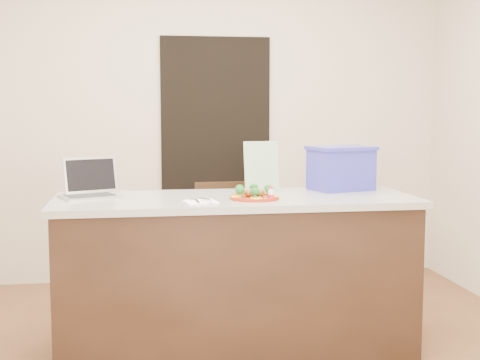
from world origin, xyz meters
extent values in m
plane|color=beige|center=(0.00, 2.00, 1.35)|extent=(4.00, 0.00, 4.00)
plane|color=beige|center=(0.00, -2.00, 1.35)|extent=(4.00, 0.00, 4.00)
cube|color=black|center=(0.10, 1.98, 1.00)|extent=(0.90, 0.02, 2.00)
cube|color=black|center=(0.00, 0.25, 0.44)|extent=(2.00, 0.70, 0.88)
cube|color=beige|center=(0.00, 0.25, 0.90)|extent=(2.06, 0.76, 0.04)
cylinder|color=maroon|center=(0.09, 0.14, 0.93)|extent=(0.28, 0.28, 0.02)
torus|color=maroon|center=(0.09, 0.14, 0.93)|extent=(0.28, 0.28, 0.01)
sphere|color=brown|center=(0.09, 0.14, 0.96)|extent=(0.04, 0.04, 0.04)
sphere|color=brown|center=(0.12, 0.12, 0.96)|extent=(0.04, 0.04, 0.04)
sphere|color=brown|center=(0.13, 0.14, 0.96)|extent=(0.04, 0.04, 0.04)
sphere|color=brown|center=(0.12, 0.16, 0.96)|extent=(0.04, 0.04, 0.04)
sphere|color=brown|center=(0.10, 0.18, 0.96)|extent=(0.04, 0.04, 0.04)
sphere|color=brown|center=(0.07, 0.17, 0.96)|extent=(0.04, 0.04, 0.04)
sphere|color=brown|center=(0.06, 0.15, 0.96)|extent=(0.04, 0.04, 0.04)
sphere|color=brown|center=(0.06, 0.12, 0.96)|extent=(0.04, 0.04, 0.04)
sphere|color=brown|center=(0.08, 0.11, 0.96)|extent=(0.04, 0.04, 0.04)
ellipsoid|color=#134718|center=(0.02, 0.20, 0.97)|extent=(0.05, 0.05, 0.04)
ellipsoid|color=#134718|center=(0.00, 0.10, 0.97)|extent=(0.05, 0.05, 0.04)
ellipsoid|color=#134718|center=(0.08, 0.05, 0.97)|extent=(0.05, 0.05, 0.04)
ellipsoid|color=#134718|center=(0.17, 0.08, 0.97)|extent=(0.05, 0.05, 0.04)
ellipsoid|color=#134718|center=(0.18, 0.17, 0.97)|extent=(0.05, 0.05, 0.04)
ellipsoid|color=#134718|center=(0.10, 0.23, 0.97)|extent=(0.05, 0.05, 0.04)
torus|color=yellow|center=(0.04, 0.23, 0.94)|extent=(0.07, 0.07, 0.01)
torus|color=yellow|center=(-0.01, 0.11, 0.94)|extent=(0.07, 0.07, 0.01)
torus|color=yellow|center=(0.08, 0.03, 0.94)|extent=(0.07, 0.07, 0.01)
torus|color=yellow|center=(0.19, 0.10, 0.94)|extent=(0.07, 0.07, 0.01)
torus|color=yellow|center=(0.16, 0.22, 0.94)|extent=(0.07, 0.07, 0.01)
cube|color=white|center=(-0.22, 0.05, 0.92)|extent=(0.19, 0.19, 0.01)
cube|color=#A9A8AD|center=(-0.24, 0.03, 0.93)|extent=(0.02, 0.13, 0.00)
cube|color=#A9A8AD|center=(-0.24, 0.10, 0.93)|extent=(0.03, 0.05, 0.00)
cube|color=white|center=(-0.19, 0.01, 0.93)|extent=(0.06, 0.09, 0.01)
cube|color=#A9A8AD|center=(-0.19, 0.11, 0.93)|extent=(0.07, 0.11, 0.00)
cylinder|color=silver|center=(0.17, 0.05, 0.95)|extent=(0.04, 0.04, 0.06)
cylinder|color=silver|center=(0.17, 0.05, 0.98)|extent=(0.02, 0.02, 0.01)
cylinder|color=red|center=(0.17, 0.05, 0.99)|extent=(0.03, 0.03, 0.01)
cylinder|color=red|center=(0.17, 0.05, 0.94)|extent=(0.04, 0.04, 0.02)
cube|color=#AFAEB3|center=(-0.82, 0.34, 0.93)|extent=(0.38, 0.32, 0.01)
cube|color=#AFAEB3|center=(-0.82, 0.45, 1.04)|extent=(0.31, 0.17, 0.21)
cube|color=black|center=(-0.82, 0.45, 1.04)|extent=(0.28, 0.15, 0.18)
cube|color=#272729|center=(-0.82, 0.34, 0.93)|extent=(0.31, 0.24, 0.00)
cube|color=silver|center=(0.19, 0.45, 1.07)|extent=(0.22, 0.07, 0.30)
cube|color=#2D2EA4|center=(0.69, 0.46, 1.04)|extent=(0.41, 0.33, 0.25)
cube|color=#2D2EA4|center=(0.69, 0.46, 1.18)|extent=(0.43, 0.36, 0.02)
cube|color=#362010|center=(0.05, 1.02, 0.42)|extent=(0.41, 0.41, 0.04)
cube|color=#362010|center=(0.05, 1.20, 0.67)|extent=(0.40, 0.05, 0.45)
cylinder|color=#362010|center=(-0.12, 0.85, 0.21)|extent=(0.03, 0.03, 0.42)
cylinder|color=#362010|center=(0.22, 0.85, 0.21)|extent=(0.03, 0.03, 0.42)
cylinder|color=#362010|center=(-0.12, 1.19, 0.21)|extent=(0.03, 0.03, 0.42)
cylinder|color=#362010|center=(0.22, 1.19, 0.21)|extent=(0.03, 0.03, 0.42)
camera|label=1|loc=(-0.57, -3.50, 1.44)|focal=50.00mm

